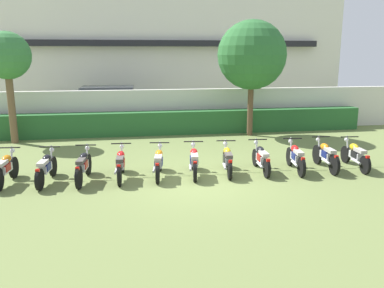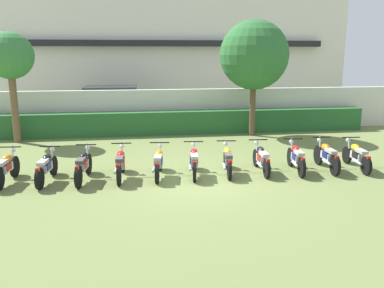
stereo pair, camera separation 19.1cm
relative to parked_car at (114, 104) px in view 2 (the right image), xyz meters
name	(u,v)px [view 2 (the right image)]	position (x,y,z in m)	size (l,w,h in m)	color
ground	(196,181)	(2.72, -10.86, -0.94)	(60.00, 60.00, 0.00)	olive
building	(157,48)	(2.72, 6.10, 3.00)	(23.81, 6.50, 7.87)	silver
compound_wall	(170,110)	(2.72, -3.11, 0.05)	(22.62, 0.30, 1.96)	silver
hedge_row	(172,123)	(2.72, -3.81, -0.42)	(18.10, 0.70, 1.04)	#28602D
parked_car	(114,104)	(0.00, 0.00, 0.00)	(4.59, 2.27, 1.89)	navy
tree_near_inspector	(10,57)	(-3.78, -4.62, 2.51)	(1.88, 1.88, 4.46)	brown
tree_far_side	(254,55)	(6.22, -4.66, 2.58)	(2.98, 2.98, 5.02)	brown
motorcycle_in_row_0	(6,168)	(-2.62, -10.25, -0.48)	(0.60, 1.84, 0.97)	black
motorcycle_in_row_1	(46,167)	(-1.53, -10.29, -0.49)	(0.60, 1.90, 0.96)	black
motorcycle_in_row_2	(83,165)	(-0.50, -10.32, -0.48)	(0.60, 1.96, 0.98)	black
motorcycle_in_row_3	(121,163)	(0.56, -10.25, -0.48)	(0.60, 1.95, 0.97)	black
motorcycle_in_row_4	(159,162)	(1.68, -10.24, -0.49)	(0.60, 1.87, 0.95)	black
motorcycle_in_row_5	(194,161)	(2.73, -10.27, -0.49)	(0.60, 1.84, 0.96)	black
motorcycle_in_row_6	(227,160)	(3.77, -10.24, -0.50)	(0.60, 1.82, 0.95)	black
motorcycle_in_row_7	(261,158)	(4.85, -10.23, -0.50)	(0.60, 1.86, 0.94)	black
motorcycle_in_row_8	(296,157)	(5.94, -10.34, -0.49)	(0.60, 1.86, 0.96)	black
motorcycle_in_row_9	(327,156)	(6.96, -10.30, -0.48)	(0.60, 1.91, 0.98)	black
motorcycle_in_row_10	(357,156)	(7.95, -10.34, -0.50)	(0.60, 1.89, 0.94)	black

